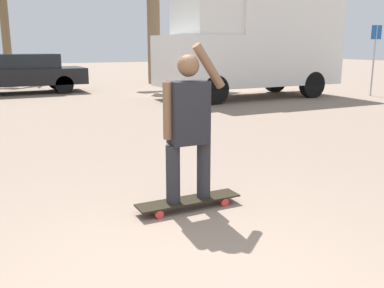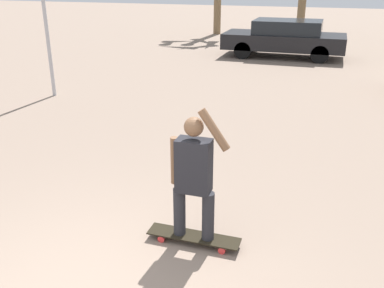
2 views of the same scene
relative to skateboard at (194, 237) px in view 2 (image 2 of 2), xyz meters
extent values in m
cube|color=black|center=(0.00, 0.00, 0.01)|extent=(1.09, 0.25, 0.02)
cylinder|color=red|center=(-0.37, -0.10, -0.04)|extent=(0.08, 0.03, 0.08)
cylinder|color=red|center=(-0.37, 0.10, -0.04)|extent=(0.08, 0.03, 0.08)
cylinder|color=red|center=(0.37, -0.10, -0.04)|extent=(0.08, 0.03, 0.08)
cylinder|color=red|center=(0.37, 0.10, -0.04)|extent=(0.08, 0.03, 0.08)
cylinder|color=#28282D|center=(-0.17, 0.00, 0.31)|extent=(0.14, 0.14, 0.59)
cylinder|color=#28282D|center=(0.17, 0.00, 0.31)|extent=(0.14, 0.14, 0.59)
cube|color=#232328|center=(0.00, 0.00, 0.91)|extent=(0.38, 0.22, 0.61)
sphere|color=brown|center=(0.00, 0.00, 1.36)|extent=(0.21, 0.21, 0.21)
cylinder|color=brown|center=(-0.22, 0.00, 0.94)|extent=(0.09, 0.09, 0.54)
cylinder|color=brown|center=(0.22, 0.00, 1.35)|extent=(0.35, 0.09, 0.45)
cylinder|color=black|center=(-1.84, 11.57, 0.23)|extent=(0.62, 0.22, 0.62)
cylinder|color=black|center=(-1.84, 13.20, 0.23)|extent=(0.62, 0.22, 0.62)
cylinder|color=black|center=(0.89, 11.57, 0.23)|extent=(0.62, 0.22, 0.62)
cylinder|color=black|center=(0.89, 13.20, 0.23)|extent=(0.62, 0.22, 0.62)
cube|color=black|center=(-0.47, 12.38, 0.50)|extent=(4.39, 1.85, 0.55)
cube|color=black|center=(-0.36, 12.38, 1.02)|extent=(2.41, 1.63, 0.49)
camera|label=1|loc=(-1.81, -3.69, 1.54)|focal=40.00mm
camera|label=2|loc=(1.29, -4.01, 2.85)|focal=40.00mm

